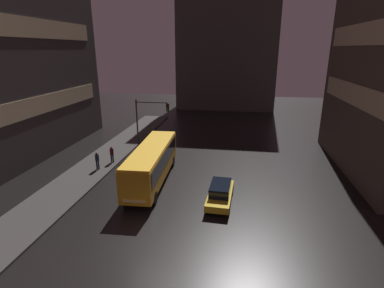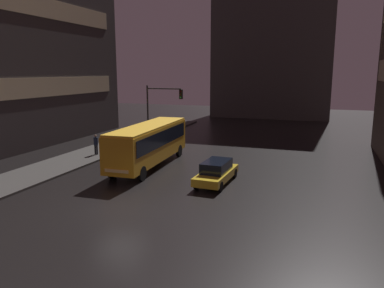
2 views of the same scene
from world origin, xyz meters
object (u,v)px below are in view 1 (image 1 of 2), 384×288
Objects in this scene: traffic_light_main at (149,116)px; car_taxi at (220,193)px; bus_near at (152,161)px; pedestrian_mid at (112,153)px; pedestrian_near at (97,159)px.

car_taxi is at bearing -51.08° from traffic_light_main.
pedestrian_mid is (-5.19, 3.58, -0.82)m from bus_near.
traffic_light_main reaches higher than bus_near.
pedestrian_near is at bearing -116.55° from traffic_light_main.
traffic_light_main is at bearing -179.98° from pedestrian_mid.
pedestrian_near is 7.68m from traffic_light_main.
traffic_light_main is (2.57, 4.47, 2.85)m from pedestrian_mid.
car_taxi is at bearing 72.57° from pedestrian_near.
traffic_light_main is at bearing 156.04° from pedestrian_near.
bus_near is at bearing 85.27° from pedestrian_mid.
pedestrian_mid is (-11.20, 6.22, 0.38)m from car_taxi.
pedestrian_mid is at bearing -36.85° from bus_near.
pedestrian_mid reaches higher than car_taxi.
pedestrian_near reaches higher than pedestrian_mid.
car_taxi is 14.12m from traffic_light_main.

